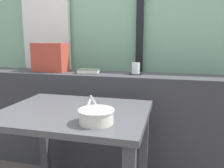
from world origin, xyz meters
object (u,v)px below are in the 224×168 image
(closed_book, at_px, (88,71))
(fork_utensil, at_px, (89,103))
(juice_glass, at_px, (136,69))
(breakfast_table, at_px, (75,129))
(coaster_square, at_px, (136,74))
(soup_bowl, at_px, (96,116))
(throw_pillow, at_px, (50,57))

(closed_book, xyz_separation_m, fork_utensil, (0.17, -0.45, -0.16))
(juice_glass, bearing_deg, breakfast_table, -113.52)
(coaster_square, height_order, juice_glass, juice_glass)
(closed_book, distance_m, soup_bowl, 0.89)
(breakfast_table, bearing_deg, soup_bowl, -41.87)
(closed_book, bearing_deg, fork_utensil, -69.65)
(soup_bowl, bearing_deg, closed_book, 112.53)
(closed_book, bearing_deg, soup_bowl, -67.47)
(closed_book, height_order, fork_utensil, closed_book)
(juice_glass, height_order, soup_bowl, juice_glass)
(closed_book, xyz_separation_m, soup_bowl, (0.34, -0.81, -0.12))
(coaster_square, distance_m, fork_utensil, 0.55)
(coaster_square, distance_m, soup_bowl, 0.85)
(throw_pillow, distance_m, fork_utensil, 0.76)
(juice_glass, relative_size, closed_book, 0.45)
(breakfast_table, height_order, closed_book, closed_book)
(coaster_square, bearing_deg, fork_utensil, -117.80)
(soup_bowl, distance_m, fork_utensil, 0.40)
(throw_pillow, xyz_separation_m, soup_bowl, (0.71, -0.82, -0.24))
(closed_book, relative_size, fork_utensil, 1.25)
(closed_book, relative_size, throw_pillow, 0.66)
(closed_book, bearing_deg, juice_glass, 3.49)
(breakfast_table, distance_m, coaster_square, 0.76)
(breakfast_table, relative_size, fork_utensil, 5.36)
(breakfast_table, xyz_separation_m, coaster_square, (0.28, 0.65, 0.27))
(breakfast_table, bearing_deg, juice_glass, 66.48)
(closed_book, relative_size, soup_bowl, 1.11)
(throw_pillow, distance_m, soup_bowl, 1.11)
(soup_bowl, relative_size, fork_utensil, 1.12)
(closed_book, bearing_deg, throw_pillow, 178.24)
(soup_bowl, bearing_deg, juice_glass, 84.62)
(coaster_square, xyz_separation_m, throw_pillow, (-0.79, -0.01, 0.13))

